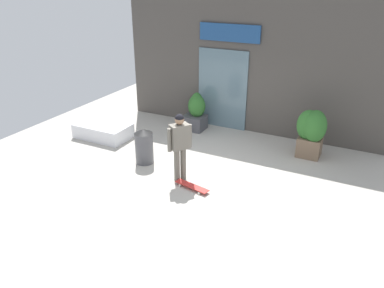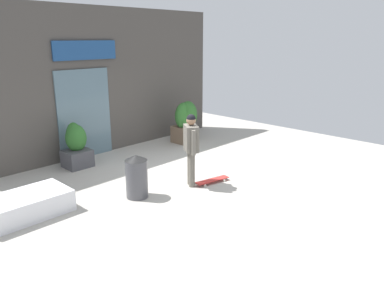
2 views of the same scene
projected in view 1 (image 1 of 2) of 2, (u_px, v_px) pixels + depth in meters
name	position (u px, v px, depth m)	size (l,w,h in m)	color
ground_plane	(203.00, 172.00, 9.05)	(12.00, 12.00, 0.00)	#B2ADA3
building_facade	(250.00, 65.00, 10.77)	(7.83, 0.31, 3.95)	#4C4742
skateboarder	(180.00, 141.00, 8.34)	(0.45, 0.51, 1.59)	#666056
skateboard	(192.00, 186.00, 8.34)	(0.86, 0.35, 0.08)	red
planter_box_left	(312.00, 131.00, 9.53)	(0.74, 0.68, 1.29)	brown
planter_box_right	(196.00, 111.00, 11.36)	(0.63, 0.62, 1.12)	#47474C
trash_bin	(144.00, 146.00, 9.35)	(0.45, 0.45, 0.90)	#4C4C51
snow_ledge	(103.00, 131.00, 10.91)	(1.55, 0.90, 0.40)	white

